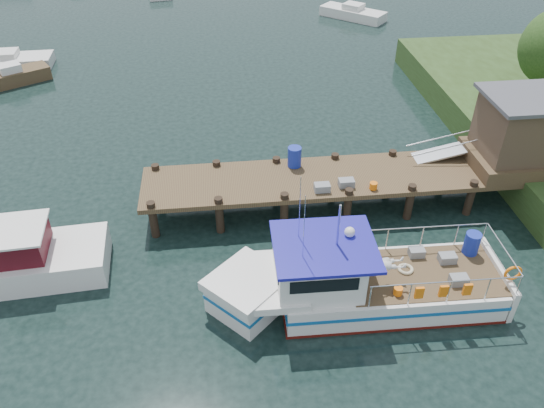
{
  "coord_description": "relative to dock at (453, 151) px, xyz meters",
  "views": [
    {
      "loc": [
        -2.8,
        -17.43,
        13.21
      ],
      "look_at": [
        -1.0,
        -1.5,
        1.3
      ],
      "focal_mm": 35.0,
      "sensor_mm": 36.0,
      "label": 1
    }
  ],
  "objects": [
    {
      "name": "moored_rowboat",
      "position": [
        -21.4,
        14.07,
        -1.79
      ],
      "size": [
        4.37,
        3.37,
        1.23
      ],
      "rotation": [
        0.0,
        0.0,
        0.01
      ],
      "color": "#4D3A24",
      "rests_on": "ground"
    },
    {
      "name": "moored_b",
      "position": [
        1.81,
        24.1,
        -1.82
      ],
      "size": [
        5.0,
        4.74,
        1.14
      ],
      "rotation": [
        0.0,
        0.0,
        -0.12
      ],
      "color": "silver",
      "rests_on": "ground"
    },
    {
      "name": "moored_a",
      "position": [
        -22.53,
        16.82,
        -1.85
      ],
      "size": [
        5.72,
        2.09,
        1.04
      ],
      "rotation": [
        0.0,
        0.0,
        -0.32
      ],
      "color": "silver",
      "rests_on": "ground"
    },
    {
      "name": "lobster_boat",
      "position": [
        -5.29,
        -5.49,
        -1.37
      ],
      "size": [
        10.13,
        3.13,
        4.83
      ],
      "rotation": [
        0.0,
        0.0,
        -0.02
      ],
      "color": "silver",
      "rests_on": "ground"
    },
    {
      "name": "dock",
      "position": [
        0.0,
        0.0,
        0.0
      ],
      "size": [
        16.6,
        3.0,
        4.78
      ],
      "color": "#4D3A24",
      "rests_on": "ground"
    },
    {
      "name": "ground_plane",
      "position": [
        -6.51,
        -0.01,
        -2.24
      ],
      "size": [
        160.0,
        160.0,
        0.0
      ],
      "primitive_type": "plane",
      "color": "black"
    },
    {
      "name": "moored_c",
      "position": [
        9.46,
        14.05,
        -1.84
      ],
      "size": [
        6.82,
        2.32,
        1.08
      ],
      "rotation": [
        0.0,
        0.0,
        -0.18
      ],
      "color": "silver",
      "rests_on": "ground"
    }
  ]
}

